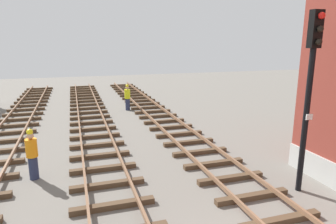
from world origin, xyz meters
The scene contains 3 objects.
signal_mast centered at (3.29, 3.45, 3.58)m, with size 0.36×0.40×5.73m.
track_worker_foreground centered at (-5.19, 7.03, 0.93)m, with size 0.40×0.40×1.87m.
track_worker_distant centered at (-0.01, 17.06, 0.93)m, with size 0.40×0.40×1.87m.
Camera 1 is at (-3.61, -3.95, 4.83)m, focal length 32.13 mm.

